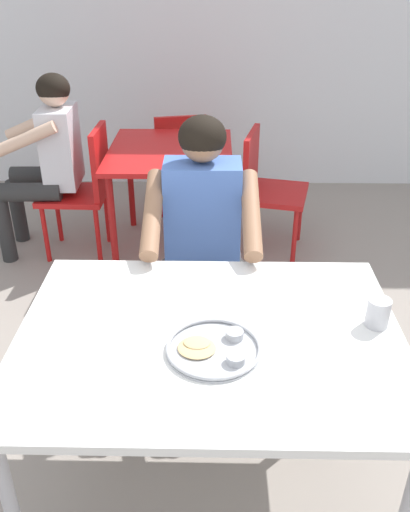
{
  "coord_description": "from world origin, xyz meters",
  "views": [
    {
      "loc": [
        0.09,
        -1.34,
        1.83
      ],
      "look_at": [
        0.06,
        0.34,
        0.89
      ],
      "focal_mm": 38.4,
      "sensor_mm": 36.0,
      "label": 1
    }
  ],
  "objects_px": {
    "table_foreground": "(210,349)",
    "chair_red_far": "(179,155)",
    "chair_foreground": "(203,254)",
    "table_background_red": "(171,162)",
    "thali_tray": "(214,348)",
    "chair_red_right": "(266,183)",
    "patron_background": "(47,150)",
    "diner_foreground": "(202,233)",
    "chair_red_left": "(85,185)",
    "drinking_cup": "(378,312)"
  },
  "relations": [
    {
      "from": "drinking_cup",
      "to": "diner_foreground",
      "type": "relative_size",
      "value": 0.08
    },
    {
      "from": "drinking_cup",
      "to": "chair_red_far",
      "type": "xyz_separation_m",
      "value": [
        -0.82,
        2.54,
        -0.33
      ]
    },
    {
      "from": "drinking_cup",
      "to": "patron_background",
      "type": "xyz_separation_m",
      "value": [
        -1.62,
        1.87,
        -0.08
      ]
    },
    {
      "from": "drinking_cup",
      "to": "table_foreground",
      "type": "bearing_deg",
      "value": -174.16
    },
    {
      "from": "thali_tray",
      "to": "drinking_cup",
      "type": "height_order",
      "value": "drinking_cup"
    },
    {
      "from": "table_background_red",
      "to": "diner_foreground",
      "type": "bearing_deg",
      "value": -79.11
    },
    {
      "from": "drinking_cup",
      "to": "patron_background",
      "type": "bearing_deg",
      "value": 130.87
    },
    {
      "from": "chair_red_right",
      "to": "chair_red_far",
      "type": "xyz_separation_m",
      "value": [
        -0.62,
        0.62,
        -0.02
      ]
    },
    {
      "from": "chair_red_right",
      "to": "table_background_red",
      "type": "bearing_deg",
      "value": -175.66
    },
    {
      "from": "thali_tray",
      "to": "chair_foreground",
      "type": "height_order",
      "value": "chair_foreground"
    },
    {
      "from": "table_foreground",
      "to": "diner_foreground",
      "type": "height_order",
      "value": "diner_foreground"
    },
    {
      "from": "thali_tray",
      "to": "chair_red_far",
      "type": "bearing_deg",
      "value": 95.96
    },
    {
      "from": "chair_foreground",
      "to": "chair_red_far",
      "type": "xyz_separation_m",
      "value": [
        -0.22,
        1.66,
        -0.05
      ]
    },
    {
      "from": "thali_tray",
      "to": "patron_background",
      "type": "distance_m",
      "value": 2.29
    },
    {
      "from": "chair_red_left",
      "to": "drinking_cup",
      "type": "bearing_deg",
      "value": -52.97
    },
    {
      "from": "thali_tray",
      "to": "chair_red_far",
      "type": "xyz_separation_m",
      "value": [
        -0.28,
        2.69,
        -0.29
      ]
    },
    {
      "from": "table_foreground",
      "to": "thali_tray",
      "type": "relative_size",
      "value": 4.22
    },
    {
      "from": "table_background_red",
      "to": "chair_red_left",
      "type": "relative_size",
      "value": 1.03
    },
    {
      "from": "drinking_cup",
      "to": "chair_red_left",
      "type": "relative_size",
      "value": 0.11
    },
    {
      "from": "table_background_red",
      "to": "patron_background",
      "type": "xyz_separation_m",
      "value": [
        -0.79,
        -0.0,
        0.08
      ]
    },
    {
      "from": "chair_foreground",
      "to": "chair_red_far",
      "type": "bearing_deg",
      "value": 97.67
    },
    {
      "from": "diner_foreground",
      "to": "table_background_red",
      "type": "distance_m",
      "value": 1.24
    },
    {
      "from": "table_background_red",
      "to": "thali_tray",
      "type": "bearing_deg",
      "value": -81.87
    },
    {
      "from": "thali_tray",
      "to": "diner_foreground",
      "type": "relative_size",
      "value": 0.24
    },
    {
      "from": "table_foreground",
      "to": "drinking_cup",
      "type": "relative_size",
      "value": 12.65
    },
    {
      "from": "drinking_cup",
      "to": "chair_red_right",
      "type": "height_order",
      "value": "drinking_cup"
    },
    {
      "from": "chair_red_far",
      "to": "drinking_cup",
      "type": "bearing_deg",
      "value": -72.12
    },
    {
      "from": "chair_foreground",
      "to": "chair_red_left",
      "type": "xyz_separation_m",
      "value": [
        -0.79,
        0.96,
        -0.02
      ]
    },
    {
      "from": "table_foreground",
      "to": "patron_background",
      "type": "relative_size",
      "value": 1.06
    },
    {
      "from": "table_foreground",
      "to": "chair_red_left",
      "type": "distance_m",
      "value": 2.09
    },
    {
      "from": "table_background_red",
      "to": "chair_red_far",
      "type": "xyz_separation_m",
      "value": [
        0.01,
        0.67,
        -0.17
      ]
    },
    {
      "from": "table_foreground",
      "to": "patron_background",
      "type": "xyz_separation_m",
      "value": [
        -1.07,
        1.93,
        0.04
      ]
    },
    {
      "from": "thali_tray",
      "to": "table_background_red",
      "type": "relative_size",
      "value": 0.33
    },
    {
      "from": "patron_background",
      "to": "chair_foreground",
      "type": "bearing_deg",
      "value": -44.0
    },
    {
      "from": "chair_foreground",
      "to": "diner_foreground",
      "type": "xyz_separation_m",
      "value": [
        0.0,
        -0.22,
        0.23
      ]
    },
    {
      "from": "table_foreground",
      "to": "chair_red_far",
      "type": "distance_m",
      "value": 2.62
    },
    {
      "from": "table_foreground",
      "to": "chair_red_far",
      "type": "xyz_separation_m",
      "value": [
        -0.27,
        2.6,
        -0.21
      ]
    },
    {
      "from": "chair_red_right",
      "to": "chair_red_far",
      "type": "relative_size",
      "value": 1.04
    },
    {
      "from": "thali_tray",
      "to": "chair_red_far",
      "type": "relative_size",
      "value": 0.38
    },
    {
      "from": "drinking_cup",
      "to": "patron_background",
      "type": "relative_size",
      "value": 0.08
    },
    {
      "from": "patron_background",
      "to": "chair_red_right",
      "type": "bearing_deg",
      "value": 2.05
    },
    {
      "from": "chair_foreground",
      "to": "table_background_red",
      "type": "distance_m",
      "value": 1.03
    },
    {
      "from": "table_foreground",
      "to": "chair_foreground",
      "type": "distance_m",
      "value": 0.96
    },
    {
      "from": "thali_tray",
      "to": "diner_foreground",
      "type": "xyz_separation_m",
      "value": [
        -0.06,
        0.81,
        -0.01
      ]
    },
    {
      "from": "table_foreground",
      "to": "patron_background",
      "type": "height_order",
      "value": "patron_background"
    },
    {
      "from": "drinking_cup",
      "to": "chair_red_left",
      "type": "bearing_deg",
      "value": 127.03
    },
    {
      "from": "table_foreground",
      "to": "chair_red_left",
      "type": "height_order",
      "value": "chair_red_left"
    },
    {
      "from": "chair_foreground",
      "to": "table_background_red",
      "type": "xyz_separation_m",
      "value": [
        -0.23,
        0.99,
        0.13
      ]
    },
    {
      "from": "thali_tray",
      "to": "chair_red_right",
      "type": "height_order",
      "value": "chair_red_right"
    },
    {
      "from": "table_foreground",
      "to": "drinking_cup",
      "type": "xyz_separation_m",
      "value": [
        0.55,
        0.06,
        0.12
      ]
    }
  ]
}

